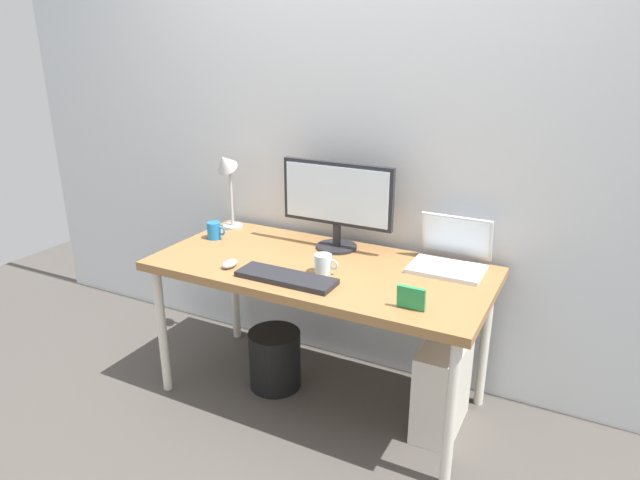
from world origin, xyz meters
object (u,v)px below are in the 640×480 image
Objects in this scene: photo_frame at (411,298)px; keyboard at (286,278)px; computer_tower at (442,387)px; laptop at (451,255)px; desk_lamp at (226,174)px; desk at (320,276)px; monitor at (337,200)px; glass_cup at (324,264)px; coffee_mug at (214,231)px; wastebasket at (275,359)px; mouse at (230,264)px.

keyboard is at bearing 178.30° from photo_frame.
laptop is at bearing 106.23° from computer_tower.
desk_lamp is 1.03× the size of computer_tower.
desk_lamp reaches higher than photo_frame.
desk is 0.60m from laptop.
monitor is 0.38m from glass_cup.
desk is at bearing 77.85° from keyboard.
laptop reaches higher than glass_cup.
computer_tower is (0.08, 0.28, -0.54)m from photo_frame.
coffee_mug is (0.03, -0.16, -0.26)m from desk_lamp.
monitor reaches higher than computer_tower.
wastebasket is (-0.20, 0.20, -0.56)m from keyboard.
laptop is 2.91× the size of photo_frame.
monitor is at bearing 14.55° from coffee_mug.
coffee_mug reaches higher than glass_cup.
mouse is at bearing -125.98° from monitor.
desk_lamp is at bearing 157.24° from glass_cup.
desk is 3.57× the size of desk_lamp.
desk_lamp reaches higher than glass_cup.
laptop is at bearing 8.71° from coffee_mug.
desk_lamp is at bearing 126.28° from mouse.
desk is 13.76× the size of glass_cup.
monitor reaches higher than keyboard.
keyboard is 1.05× the size of computer_tower.
keyboard is at bearing -125.73° from glass_cup.
photo_frame is at bearing -1.70° from keyboard.
photo_frame is (1.18, -0.47, -0.26)m from desk_lamp.
mouse is at bearing -161.45° from glass_cup.
monitor is at bearing 87.46° from keyboard.
mouse is 0.61m from wastebasket.
computer_tower is at bearing -1.19° from coffee_mug.
photo_frame reaches higher than mouse.
wastebasket is at bearing 169.76° from glass_cup.
laptop is 0.76× the size of computer_tower.
laptop is at bearing 39.07° from keyboard.
glass_cup is 0.76m from computer_tower.
keyboard is 0.67m from coffee_mug.
glass_cup is (0.06, -0.08, 0.10)m from desk.
desk_lamp reaches higher than desk.
wastebasket is at bearing -174.97° from desk.
mouse is at bearing -152.35° from laptop.
desk reaches higher than computer_tower.
monitor is 1.31× the size of desk_lamp.
desk_lamp reaches higher than laptop.
glass_cup reaches higher than keyboard.
desk_lamp reaches higher than keyboard.
keyboard reaches higher than wastebasket.
monitor reaches higher than coffee_mug.
laptop is (0.56, 0.02, -0.19)m from monitor.
wastebasket is (-0.24, -0.02, -0.49)m from desk.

